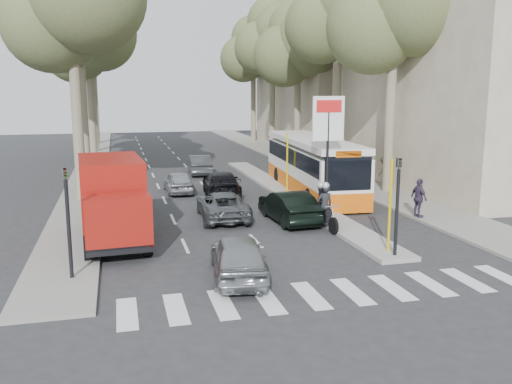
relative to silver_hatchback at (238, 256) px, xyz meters
The scene contains 30 objects.
ground 3.28m from the silver_hatchback, 38.61° to the left, with size 120.00×120.00×0.00m, color #28282B.
sidewalk_right 29.20m from the silver_hatchback, 67.64° to the left, with size 3.20×70.00×0.12m, color gray.
median_left 30.51m from the silver_hatchback, 100.38° to the left, with size 2.40×64.00×0.12m, color gray.
traffic_island 14.23m from the silver_hatchback, 66.12° to the left, with size 1.50×26.00×0.16m, color gray.
building_near 24.27m from the silver_hatchback, 37.87° to the left, with size 11.00×18.00×18.00m, color beige.
building_far 40.91m from the silver_hatchback, 63.43° to the left, with size 11.00×20.00×16.00m, color #B7A88E.
billboard 9.54m from the silver_hatchback, 50.57° to the left, with size 1.50×12.10×5.60m.
traffic_light_island 6.04m from the silver_hatchback, ahead, with size 0.16×0.41×3.60m.
traffic_light_left 5.49m from the silver_hatchback, 168.90° to the left, with size 0.16×0.41×3.60m.
tree_l_b 25.03m from the silver_hatchback, 103.89° to the left, with size 7.40×7.20×14.88m.
tree_l_c 31.96m from the silver_hatchback, 99.92° to the left, with size 7.40×7.20×13.71m.
tree_l_d 40.04m from the silver_hatchback, 98.02° to the left, with size 7.40×7.20×15.66m.
tree_l_e 47.50m from the silver_hatchback, 96.76° to the left, with size 7.40×7.20×14.49m.
tree_r_a 19.38m from the silver_hatchback, 46.16° to the left, with size 7.40×7.20×14.10m.
tree_r_b 25.63m from the silver_hatchback, 59.74° to the left, with size 7.40×7.20×15.27m.
tree_r_c 31.69m from the silver_hatchback, 67.70° to the left, with size 7.40×7.20×13.32m.
tree_r_d 39.33m from the silver_hatchback, 72.15° to the left, with size 7.40×7.20×14.88m.
tree_r_e 46.66m from the silver_hatchback, 75.11° to the left, with size 7.40×7.20×14.10m.
silver_hatchback is the anchor object (origin of this frame).
dark_hatchback 7.69m from the silver_hatchback, 60.35° to the left, with size 1.51×4.33×1.43m, color black.
queue_car_a 8.07m from the silver_hatchback, 82.55° to the left, with size 2.10×4.55×1.26m, color #53565B.
queue_car_b 13.45m from the silver_hatchback, 81.43° to the left, with size 1.96×4.83×1.40m, color black.
queue_car_c 15.00m from the silver_hatchback, 90.78° to the left, with size 1.49×3.70×1.26m, color #A8ABB0.
queue_car_d 21.78m from the silver_hatchback, 84.63° to the left, with size 1.44×4.14×1.36m, color #44464B.
queue_car_e 11.58m from the silver_hatchback, 108.28° to the left, with size 2.00×4.92×1.43m, color black.
red_truck 6.56m from the silver_hatchback, 126.01° to the left, with size 2.69×6.23×3.25m.
city_bus 15.07m from the silver_hatchback, 60.95° to the left, with size 3.50×12.25×3.19m.
motorcycle 7.18m from the silver_hatchback, 47.08° to the left, with size 0.89×2.42×2.05m.
pedestrian_near 11.20m from the silver_hatchback, 29.94° to the left, with size 1.05×0.51×1.79m, color #382D44.
pedestrian_far 18.56m from the silver_hatchback, 48.55° to the left, with size 1.13×0.50×1.75m, color #6C6151.
Camera 1 is at (-6.05, -18.01, 5.87)m, focal length 38.00 mm.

